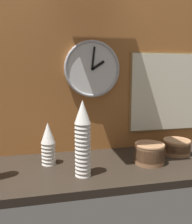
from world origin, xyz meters
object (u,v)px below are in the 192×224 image
at_px(bowl_stack_far_right, 177,146).
at_px(wall_clock, 92,69).
at_px(bowl_stack_right, 149,153).
at_px(cup_stack_center, 83,138).
at_px(cup_stack_center_left, 48,143).
at_px(menu_board, 165,92).

xyz_separation_m(bowl_stack_far_right, wall_clock, (-0.50, 0.17, 0.47)).
height_order(bowl_stack_right, wall_clock, wall_clock).
distance_m(cup_stack_center, wall_clock, 0.50).
bearing_deg(cup_stack_center, cup_stack_center_left, 130.93).
relative_size(bowl_stack_far_right, menu_board, 0.31).
distance_m(bowl_stack_far_right, wall_clock, 0.71).
bearing_deg(bowl_stack_far_right, bowl_stack_right, -155.43).
bearing_deg(bowl_stack_right, bowl_stack_far_right, 24.57).
relative_size(cup_stack_center_left, cup_stack_center, 0.63).
xyz_separation_m(cup_stack_center_left, bowl_stack_right, (0.55, -0.11, -0.06)).
bearing_deg(cup_stack_center_left, cup_stack_center, -49.07).
bearing_deg(menu_board, wall_clock, -178.99).
bearing_deg(cup_stack_center, wall_clock, 71.20).
bearing_deg(wall_clock, cup_stack_center, -108.80).
bearing_deg(bowl_stack_far_right, cup_stack_center_left, 179.66).
xyz_separation_m(cup_stack_center_left, wall_clock, (0.28, 0.17, 0.40)).
distance_m(cup_stack_center_left, bowl_stack_far_right, 0.78).
xyz_separation_m(cup_stack_center_left, bowl_stack_far_right, (0.78, -0.00, -0.07)).
relative_size(cup_stack_center_left, bowl_stack_right, 1.41).
relative_size(bowl_stack_far_right, bowl_stack_right, 1.00).
relative_size(wall_clock, menu_board, 0.65).
relative_size(cup_stack_center_left, wall_clock, 0.67).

